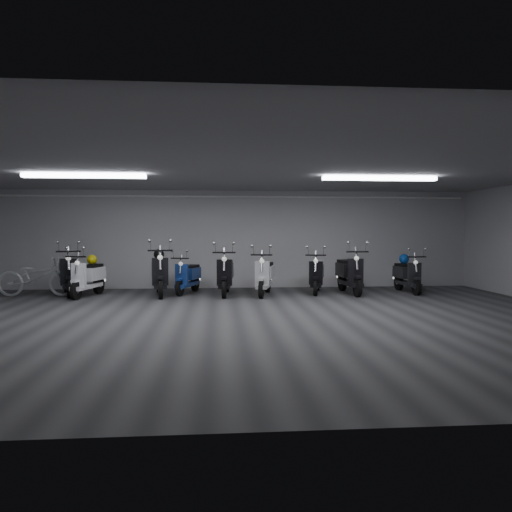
{
  "coord_description": "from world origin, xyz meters",
  "views": [
    {
      "loc": [
        -0.36,
        -8.82,
        1.65
      ],
      "look_at": [
        0.53,
        2.5,
        1.05
      ],
      "focal_mm": 33.68,
      "sensor_mm": 36.0,
      "label": 1
    }
  ],
  "objects": [
    {
      "name": "fluor_strip_left",
      "position": [
        -3.0,
        1.0,
        2.74
      ],
      "size": [
        2.4,
        0.18,
        0.08
      ],
      "primitive_type": "cube",
      "color": "white",
      "rests_on": "ceiling"
    },
    {
      "name": "helmet_2",
      "position": [
        -1.9,
        3.76,
        1.04
      ],
      "size": [
        0.27,
        0.27,
        0.27
      ],
      "primitive_type": "sphere",
      "color": "black",
      "rests_on": "scooter_3"
    },
    {
      "name": "scooter_2",
      "position": [
        -3.61,
        3.38,
        0.64
      ],
      "size": [
        0.95,
        1.81,
        1.28
      ],
      "primitive_type": null,
      "rotation": [
        0.0,
        0.0,
        -0.23
      ],
      "color": "white",
      "rests_on": "floor"
    },
    {
      "name": "scooter_5",
      "position": [
        -0.18,
        3.43,
        0.69
      ],
      "size": [
        0.76,
        1.91,
        1.39
      ],
      "primitive_type": null,
      "rotation": [
        0.0,
        0.0,
        -0.07
      ],
      "color": "black",
      "rests_on": "floor"
    },
    {
      "name": "scooter_8",
      "position": [
        3.05,
        3.4,
        0.7
      ],
      "size": [
        0.71,
        1.91,
        1.4
      ],
      "primitive_type": null,
      "rotation": [
        0.0,
        0.0,
        0.04
      ],
      "color": "black",
      "rests_on": "floor"
    },
    {
      "name": "front_wall",
      "position": [
        0.0,
        -5.0,
        1.4
      ],
      "size": [
        14.0,
        0.01,
        2.8
      ],
      "primitive_type": "cube",
      "color": "#AAAAAD",
      "rests_on": "ground"
    },
    {
      "name": "helmet_0",
      "position": [
        4.63,
        3.72,
        0.89
      ],
      "size": [
        0.26,
        0.26,
        0.26
      ],
      "primitive_type": "sphere",
      "color": "#0D3D93",
      "rests_on": "scooter_9"
    },
    {
      "name": "scooter_6",
      "position": [
        0.82,
        3.31,
        0.66
      ],
      "size": [
        0.99,
        1.86,
        1.32
      ],
      "primitive_type": null,
      "rotation": [
        0.0,
        0.0,
        -0.24
      ],
      "color": "silver",
      "rests_on": "floor"
    },
    {
      "name": "scooter_3",
      "position": [
        -1.86,
        3.49,
        0.73
      ],
      "size": [
        0.94,
        2.03,
        1.46
      ],
      "primitive_type": null,
      "rotation": [
        0.0,
        0.0,
        0.15
      ],
      "color": "black",
      "rests_on": "floor"
    },
    {
      "name": "back_wall",
      "position": [
        0.0,
        5.0,
        1.4
      ],
      "size": [
        14.0,
        0.01,
        2.8
      ],
      "primitive_type": "cube",
      "color": "#AAAAAD",
      "rests_on": "ground"
    },
    {
      "name": "helmet_1",
      "position": [
        -3.56,
        3.61,
        0.92
      ],
      "size": [
        0.25,
        0.25,
        0.25
      ],
      "primitive_type": "sphere",
      "color": "#B9AA0A",
      "rests_on": "scooter_2"
    },
    {
      "name": "fluor_strip_right",
      "position": [
        3.0,
        1.0,
        2.74
      ],
      "size": [
        2.4,
        0.18,
        0.08
      ],
      "primitive_type": "cube",
      "color": "white",
      "rests_on": "ceiling"
    },
    {
      "name": "ceiling",
      "position": [
        0.0,
        0.0,
        2.8
      ],
      "size": [
        14.0,
        10.0,
        0.01
      ],
      "primitive_type": "cube",
      "color": "gray",
      "rests_on": "ground"
    },
    {
      "name": "bicycle",
      "position": [
        -4.92,
        3.55,
        0.61
      ],
      "size": [
        1.9,
        0.7,
        1.22
      ],
      "primitive_type": "imported",
      "rotation": [
        0.0,
        0.0,
        1.56
      ],
      "color": "silver",
      "rests_on": "floor"
    },
    {
      "name": "scooter_1",
      "position": [
        -4.22,
        3.75,
        0.71
      ],
      "size": [
        1.25,
        2.01,
        1.42
      ],
      "primitive_type": null,
      "rotation": [
        0.0,
        0.0,
        0.35
      ],
      "color": "black",
      "rests_on": "floor"
    },
    {
      "name": "scooter_9",
      "position": [
        4.64,
        3.49,
        0.61
      ],
      "size": [
        0.61,
        1.66,
        1.22
      ],
      "primitive_type": null,
      "rotation": [
        0.0,
        0.0,
        0.04
      ],
      "color": "black",
      "rests_on": "floor"
    },
    {
      "name": "scooter_7",
      "position": [
        2.23,
        3.62,
        0.64
      ],
      "size": [
        0.99,
        1.81,
        1.28
      ],
      "primitive_type": null,
      "rotation": [
        0.0,
        0.0,
        -0.26
      ],
      "color": "black",
      "rests_on": "floor"
    },
    {
      "name": "conduit",
      "position": [
        0.0,
        4.92,
        2.62
      ],
      "size": [
        13.6,
        0.05,
        0.05
      ],
      "primitive_type": "cylinder",
      "rotation": [
        0.0,
        1.57,
        0.0
      ],
      "color": "white",
      "rests_on": "back_wall"
    },
    {
      "name": "floor",
      "position": [
        0.0,
        0.0,
        -0.01
      ],
      "size": [
        14.0,
        10.0,
        0.01
      ],
      "primitive_type": "cube",
      "color": "#333335",
      "rests_on": "ground"
    },
    {
      "name": "scooter_4",
      "position": [
        -1.16,
        3.78,
        0.59
      ],
      "size": [
        1.01,
        1.68,
        1.19
      ],
      "primitive_type": null,
      "rotation": [
        0.0,
        0.0,
        -0.32
      ],
      "color": "navy",
      "rests_on": "floor"
    }
  ]
}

